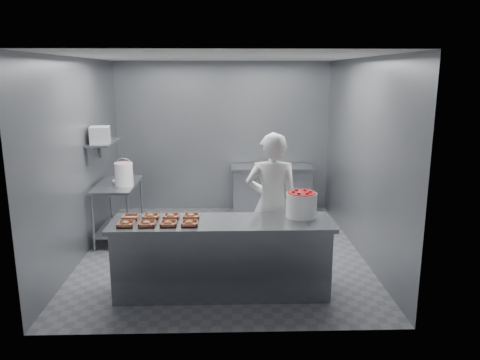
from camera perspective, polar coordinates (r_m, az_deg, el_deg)
name	(u,v)px	position (r m, az deg, el deg)	size (l,w,h in m)	color
floor	(223,251)	(7.05, -2.08, -8.60)	(4.50, 4.50, 0.00)	#4C4C51
ceiling	(221,57)	(6.56, -2.29, 14.78)	(4.50, 4.50, 0.00)	white
wall_back	(223,137)	(8.89, -2.07, 5.26)	(4.00, 0.04, 2.80)	slate
wall_left	(81,159)	(6.98, -18.85, 2.44)	(0.04, 4.50, 2.80)	slate
wall_right	(361,158)	(6.94, 14.58, 2.67)	(0.04, 4.50, 2.80)	slate
service_counter	(222,257)	(5.63, -2.20, -9.36)	(2.60, 0.70, 0.90)	slate
prep_table	(118,202)	(7.63, -14.60, -2.65)	(0.60, 1.20, 0.90)	slate
back_counter	(271,190)	(8.77, 3.86, -1.17)	(1.50, 0.60, 0.90)	slate
wall_shelf	(104,142)	(7.47, -16.29, 4.44)	(0.35, 0.90, 0.03)	slate
tray_0	(126,224)	(5.46, -13.76, -5.21)	(0.19, 0.18, 0.06)	tan
tray_1	(147,224)	(5.42, -11.26, -5.24)	(0.19, 0.18, 0.06)	tan
tray_2	(168,223)	(5.38, -8.73, -5.25)	(0.19, 0.18, 0.06)	tan
tray_3	(190,223)	(5.36, -6.17, -5.26)	(0.19, 0.18, 0.06)	tan
tray_4	(131,217)	(5.72, -13.17, -4.39)	(0.19, 0.18, 0.04)	tan
tray_5	(151,216)	(5.67, -10.82, -4.38)	(0.19, 0.18, 0.06)	tan
tray_6	(171,216)	(5.64, -8.40, -4.39)	(0.19, 0.18, 0.06)	tan
tray_7	(191,216)	(5.62, -5.96, -4.39)	(0.19, 0.18, 0.06)	tan
worker	(272,204)	(6.08, 3.91, -2.91)	(0.68, 0.45, 1.86)	white
strawberry_tub	(301,204)	(5.64, 7.50, -2.87)	(0.37, 0.37, 0.30)	white
glaze_bucket	(124,174)	(7.35, -13.98, 0.77)	(0.29, 0.28, 0.43)	white
bucket_lid	(122,181)	(7.67, -14.20, -0.09)	(0.30, 0.30, 0.02)	white
rag	(121,177)	(7.97, -14.29, 0.40)	(0.14, 0.12, 0.02)	#CCB28C
appliance	(100,135)	(7.29, -16.70, 5.30)	(0.29, 0.33, 0.24)	gray
paper_stack	(264,165)	(8.65, 2.90, 1.88)	(0.30, 0.22, 0.06)	silver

